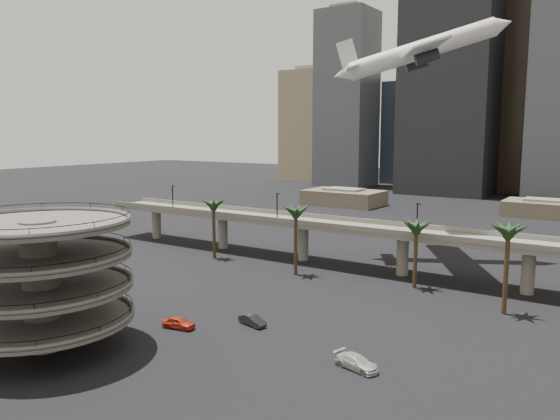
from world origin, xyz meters
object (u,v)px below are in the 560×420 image
Objects in this scene: parking_ramp at (40,272)px; airborne_jet at (420,51)px; car_c at (356,362)px; overpass at (350,231)px; car_a at (179,323)px; car_b at (252,320)px.

airborne_jet is at bearing 75.51° from parking_ramp.
parking_ramp is at bearing 128.47° from car_c.
overpass reaches higher than car_a.
overpass is 48.53m from car_c.
parking_ramp is 60.46m from overpass.
airborne_jet reaches higher than car_b.
car_c is at bearing -96.22° from car_a.
airborne_jet reaches higher than car_c.
overpass is 23.41× the size of car_c.
parking_ramp is 19.29m from car_a.
airborne_jet is 6.23× the size of car_c.
car_a is at bearing 107.48° from car_c.
airborne_jet is 75.64m from car_c.
parking_ramp reaches higher than car_a.
car_c is at bearing -62.57° from overpass.
airborne_jet is (6.79, 17.57, 36.52)m from overpass.
parking_ramp is 4.70× the size of car_a.
parking_ramp is at bearing -102.43° from overpass.
car_a is at bearing 58.40° from parking_ramp.
car_a is at bearing -95.22° from overpass.
overpass is at bearing -15.33° from car_a.
car_a reaches higher than car_b.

